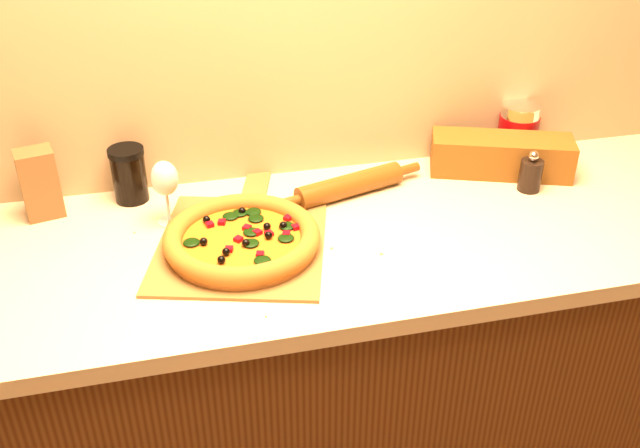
{
  "coord_description": "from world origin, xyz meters",
  "views": [
    {
      "loc": [
        -0.29,
        0.07,
        1.78
      ],
      "look_at": [
        0.02,
        1.38,
        0.96
      ],
      "focal_mm": 40.0,
      "sensor_mm": 36.0,
      "label": 1
    }
  ],
  "objects_px": {
    "coffee_canister": "(518,129)",
    "rolling_pin": "(349,185)",
    "wine_glass": "(165,180)",
    "pepper_grinder": "(531,174)",
    "pizza": "(242,239)",
    "pizza_peel": "(242,240)",
    "dark_jar": "(129,174)"
  },
  "relations": [
    {
      "from": "coffee_canister",
      "to": "rolling_pin",
      "type": "bearing_deg",
      "value": -166.99
    },
    {
      "from": "rolling_pin",
      "to": "wine_glass",
      "type": "height_order",
      "value": "wine_glass"
    },
    {
      "from": "pepper_grinder",
      "to": "rolling_pin",
      "type": "bearing_deg",
      "value": 170.37
    },
    {
      "from": "pizza",
      "to": "pepper_grinder",
      "type": "relative_size",
      "value": 3.19
    },
    {
      "from": "coffee_canister",
      "to": "wine_glass",
      "type": "distance_m",
      "value": 0.98
    },
    {
      "from": "pizza_peel",
      "to": "dark_jar",
      "type": "distance_m",
      "value": 0.36
    },
    {
      "from": "pepper_grinder",
      "to": "coffee_canister",
      "type": "height_order",
      "value": "coffee_canister"
    },
    {
      "from": "rolling_pin",
      "to": "dark_jar",
      "type": "relative_size",
      "value": 2.94
    },
    {
      "from": "pepper_grinder",
      "to": "coffee_canister",
      "type": "bearing_deg",
      "value": 73.24
    },
    {
      "from": "pizza_peel",
      "to": "pizza",
      "type": "xyz_separation_m",
      "value": [
        -0.0,
        -0.04,
        0.03
      ]
    },
    {
      "from": "pepper_grinder",
      "to": "pizza_peel",
      "type": "bearing_deg",
      "value": -174.34
    },
    {
      "from": "wine_glass",
      "to": "pepper_grinder",
      "type": "bearing_deg",
      "value": -3.21
    },
    {
      "from": "pizza_peel",
      "to": "pizza",
      "type": "height_order",
      "value": "pizza"
    },
    {
      "from": "rolling_pin",
      "to": "coffee_canister",
      "type": "height_order",
      "value": "coffee_canister"
    },
    {
      "from": "coffee_canister",
      "to": "dark_jar",
      "type": "bearing_deg",
      "value": -179.31
    },
    {
      "from": "pizza_peel",
      "to": "pizza",
      "type": "relative_size",
      "value": 1.71
    },
    {
      "from": "pizza_peel",
      "to": "coffee_canister",
      "type": "distance_m",
      "value": 0.86
    },
    {
      "from": "pepper_grinder",
      "to": "wine_glass",
      "type": "xyz_separation_m",
      "value": [
        -0.91,
        0.05,
        0.07
      ]
    },
    {
      "from": "coffee_canister",
      "to": "wine_glass",
      "type": "bearing_deg",
      "value": -171.42
    },
    {
      "from": "pizza_peel",
      "to": "rolling_pin",
      "type": "relative_size",
      "value": 1.44
    },
    {
      "from": "coffee_canister",
      "to": "pepper_grinder",
      "type": "bearing_deg",
      "value": -106.76
    },
    {
      "from": "rolling_pin",
      "to": "coffee_canister",
      "type": "relative_size",
      "value": 2.76
    },
    {
      "from": "pepper_grinder",
      "to": "dark_jar",
      "type": "relative_size",
      "value": 0.78
    },
    {
      "from": "pepper_grinder",
      "to": "rolling_pin",
      "type": "distance_m",
      "value": 0.46
    },
    {
      "from": "pizza",
      "to": "pepper_grinder",
      "type": "bearing_deg",
      "value": 8.32
    },
    {
      "from": "dark_jar",
      "to": "rolling_pin",
      "type": "bearing_deg",
      "value": -11.26
    },
    {
      "from": "pepper_grinder",
      "to": "rolling_pin",
      "type": "height_order",
      "value": "pepper_grinder"
    },
    {
      "from": "dark_jar",
      "to": "pizza",
      "type": "bearing_deg",
      "value": -51.27
    },
    {
      "from": "pepper_grinder",
      "to": "rolling_pin",
      "type": "xyz_separation_m",
      "value": [
        -0.46,
        0.08,
        -0.02
      ]
    },
    {
      "from": "pizza",
      "to": "rolling_pin",
      "type": "distance_m",
      "value": 0.35
    },
    {
      "from": "rolling_pin",
      "to": "coffee_canister",
      "type": "xyz_separation_m",
      "value": [
        0.52,
        0.12,
        0.05
      ]
    },
    {
      "from": "pizza",
      "to": "coffee_canister",
      "type": "distance_m",
      "value": 0.87
    }
  ]
}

